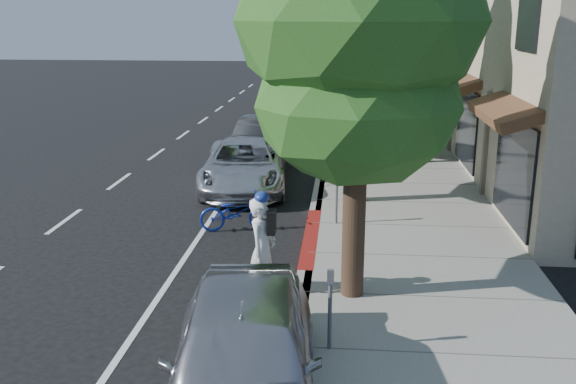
# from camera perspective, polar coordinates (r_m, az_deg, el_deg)

# --- Properties ---
(ground) EXTENTS (120.00, 120.00, 0.00)m
(ground) POSITION_cam_1_polar(r_m,az_deg,el_deg) (13.58, 1.80, -5.95)
(ground) COLOR black
(ground) RESTS_ON ground
(sidewalk) EXTENTS (4.60, 56.00, 0.15)m
(sidewalk) POSITION_cam_1_polar(r_m,az_deg,el_deg) (21.26, 9.29, 1.97)
(sidewalk) COLOR gray
(sidewalk) RESTS_ON ground
(curb) EXTENTS (0.30, 56.00, 0.15)m
(curb) POSITION_cam_1_polar(r_m,az_deg,el_deg) (21.21, 3.08, 2.12)
(curb) COLOR #9E998E
(curb) RESTS_ON ground
(curb_red_segment) EXTENTS (0.32, 4.00, 0.15)m
(curb_red_segment) POSITION_cam_1_polar(r_m,az_deg,el_deg) (14.49, 2.04, -4.24)
(curb_red_segment) COLOR maroon
(curb_red_segment) RESTS_ON ground
(storefront_building) EXTENTS (10.00, 36.00, 7.00)m
(storefront_building) POSITION_cam_1_polar(r_m,az_deg,el_deg) (31.93, 21.77, 11.76)
(storefront_building) COLOR #BFAC93
(storefront_building) RESTS_ON ground
(street_tree_0) EXTENTS (4.07, 4.07, 7.50)m
(street_tree_0) POSITION_cam_1_polar(r_m,az_deg,el_deg) (10.63, 6.37, 14.24)
(street_tree_0) COLOR black
(street_tree_0) RESTS_ON ground
(street_tree_1) EXTENTS (4.15, 4.15, 7.63)m
(street_tree_1) POSITION_cam_1_polar(r_m,az_deg,el_deg) (16.63, 5.99, 14.91)
(street_tree_1) COLOR black
(street_tree_1) RESTS_ON ground
(street_tree_2) EXTENTS (4.54, 4.54, 6.95)m
(street_tree_2) POSITION_cam_1_polar(r_m,az_deg,el_deg) (22.64, 5.77, 13.52)
(street_tree_2) COLOR black
(street_tree_2) RESTS_ON ground
(street_tree_3) EXTENTS (5.66, 5.66, 7.93)m
(street_tree_3) POSITION_cam_1_polar(r_m,az_deg,el_deg) (28.63, 5.70, 14.88)
(street_tree_3) COLOR black
(street_tree_3) RESTS_ON ground
(street_tree_4) EXTENTS (4.90, 4.90, 7.62)m
(street_tree_4) POSITION_cam_1_polar(r_m,az_deg,el_deg) (34.63, 5.63, 14.87)
(street_tree_4) COLOR black
(street_tree_4) RESTS_ON ground
(street_tree_5) EXTENTS (5.08, 5.08, 7.47)m
(street_tree_5) POSITION_cam_1_polar(r_m,az_deg,el_deg) (40.63, 5.57, 14.72)
(street_tree_5) COLOR black
(street_tree_5) RESTS_ON ground
(cyclist) EXTENTS (0.62, 0.79, 1.89)m
(cyclist) POSITION_cam_1_polar(r_m,az_deg,el_deg) (11.42, -2.29, -5.12)
(cyclist) COLOR white
(cyclist) RESTS_ON ground
(bicycle) EXTENTS (1.85, 1.00, 0.92)m
(bicycle) POSITION_cam_1_polar(r_m,az_deg,el_deg) (15.22, -4.59, -1.77)
(bicycle) COLOR #172E9F
(bicycle) RESTS_ON ground
(silver_suv) EXTENTS (2.83, 5.33, 1.43)m
(silver_suv) POSITION_cam_1_polar(r_m,az_deg,el_deg) (18.84, -3.89, 2.40)
(silver_suv) COLOR silver
(silver_suv) RESTS_ON ground
(dark_sedan) EXTENTS (2.09, 4.71, 1.50)m
(dark_sedan) POSITION_cam_1_polar(r_m,az_deg,el_deg) (22.59, -2.32, 4.71)
(dark_sedan) COLOR black
(dark_sedan) RESTS_ON ground
(white_pickup) EXTENTS (2.54, 5.37, 1.51)m
(white_pickup) POSITION_cam_1_polar(r_m,az_deg,el_deg) (31.78, 2.93, 7.83)
(white_pickup) COLOR silver
(white_pickup) RESTS_ON ground
(dark_suv_far) EXTENTS (2.51, 5.19, 1.71)m
(dark_suv_far) POSITION_cam_1_polar(r_m,az_deg,el_deg) (37.99, 3.31, 9.22)
(dark_suv_far) COLOR black
(dark_suv_far) RESTS_ON ground
(near_car_a) EXTENTS (2.40, 4.92, 1.62)m
(near_car_a) POSITION_cam_1_polar(r_m,az_deg,el_deg) (8.33, -4.00, -14.42)
(near_car_a) COLOR #B2B2B7
(near_car_a) RESTS_ON ground
(pedestrian) EXTENTS (0.85, 0.68, 1.66)m
(pedestrian) POSITION_cam_1_polar(r_m,az_deg,el_deg) (22.18, 11.69, 4.80)
(pedestrian) COLOR black
(pedestrian) RESTS_ON sidewalk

